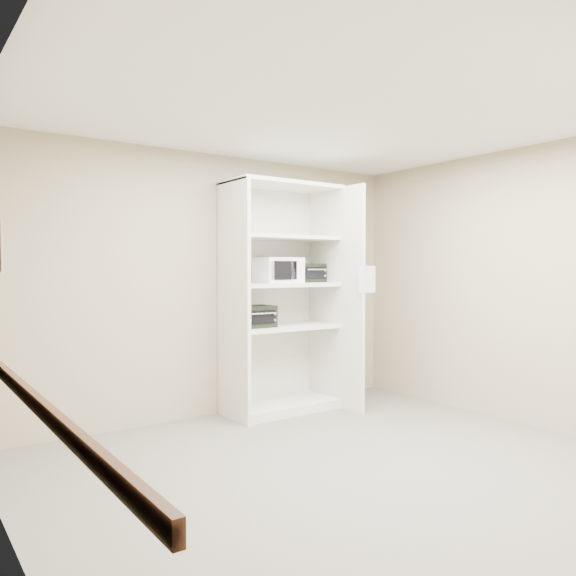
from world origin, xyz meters
TOP-DOWN VIEW (x-y plane):
  - floor at (0.00, 0.00)m, footprint 4.50×4.00m
  - ceiling at (0.00, 0.00)m, footprint 4.50×4.00m
  - wall_back at (0.00, 2.00)m, footprint 4.50×0.02m
  - wall_left at (-2.25, 0.00)m, footprint 0.02×4.00m
  - wall_right at (2.25, 0.00)m, footprint 0.02×4.00m
  - shelving_unit at (0.67, 1.70)m, footprint 1.24×0.92m
  - microwave at (0.56, 1.68)m, footprint 0.45×0.34m
  - toaster_oven_upper at (0.99, 1.76)m, footprint 0.38×0.30m
  - toaster_oven_lower at (0.25, 1.69)m, footprint 0.41×0.31m
  - paper_sign at (1.26, 1.07)m, footprint 0.21×0.02m
  - chair_rail at (-2.23, 0.00)m, footprint 0.04×3.98m

SIDE VIEW (x-z plane):
  - floor at x=0.00m, z-range -0.01..0.01m
  - chair_rail at x=-2.23m, z-range 0.86..0.94m
  - toaster_oven_lower at x=0.25m, z-range 0.92..1.14m
  - shelving_unit at x=0.67m, z-range -0.08..2.34m
  - wall_back at x=0.00m, z-range 0.00..2.70m
  - wall_left at x=-2.25m, z-range 0.00..2.70m
  - wall_right at x=2.25m, z-range 0.00..2.70m
  - paper_sign at x=1.26m, z-range 1.27..1.55m
  - toaster_oven_upper at x=0.99m, z-range 1.37..1.58m
  - microwave at x=0.56m, z-range 1.37..1.64m
  - ceiling at x=0.00m, z-range 2.70..2.71m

